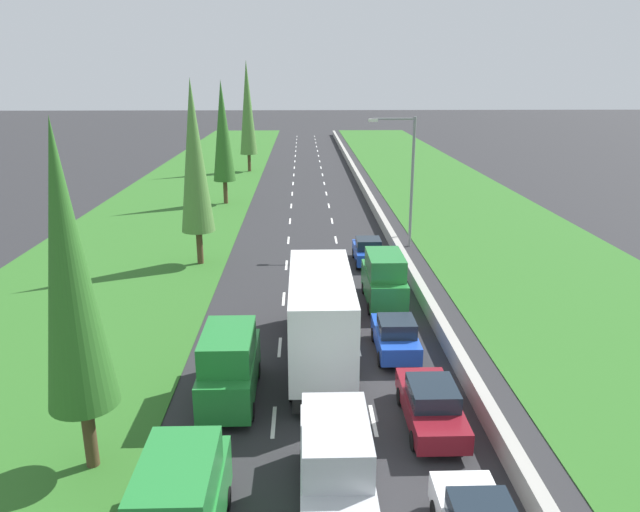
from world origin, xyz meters
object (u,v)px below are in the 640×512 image
green_van_left_lane_second (230,365)px  poplar_tree_second (194,157)px  green_van_left_lane (181,507)px  poplar_tree_fourth (247,108)px  poplar_tree_third (223,132)px  blue_hatchback_right_lane_fifth (368,251)px  maroon_sedan_right_lane (431,405)px  street_light_mast (408,173)px  silver_van_centre_lane (335,463)px  green_van_right_lane (384,279)px  white_box_truck_centre_lane (320,314)px  poplar_tree_nearest (69,271)px  blue_hatchback_right_lane (395,336)px

green_van_left_lane_second → poplar_tree_second: (-3.86, 16.87, 5.42)m
green_van_left_lane → poplar_tree_fourth: poplar_tree_fourth is taller
poplar_tree_third → blue_hatchback_right_lane_fifth: bearing=-59.1°
green_van_left_lane_second → poplar_tree_second: poplar_tree_second is taller
maroon_sedan_right_lane → street_light_mast: street_light_mast is taller
silver_van_centre_lane → green_van_right_lane: 15.77m
maroon_sedan_right_lane → poplar_tree_third: poplar_tree_third is taller
silver_van_centre_lane → poplar_tree_second: 24.55m
poplar_tree_second → poplar_tree_fourth: (-0.08, 38.43, 0.97)m
maroon_sedan_right_lane → white_box_truck_centre_lane: bearing=127.1°
maroon_sedan_right_lane → street_light_mast: bearing=82.8°
green_van_right_lane → street_light_mast: bearing=75.0°
poplar_tree_second → maroon_sedan_right_lane: bearing=-59.8°
green_van_left_lane → street_light_mast: 30.15m
silver_van_centre_lane → street_light_mast: 27.49m
silver_van_centre_lane → green_van_left_lane_second: (-3.58, 5.89, 0.00)m
white_box_truck_centre_lane → blue_hatchback_right_lane_fifth: white_box_truck_centre_lane is taller
white_box_truck_centre_lane → poplar_tree_second: poplar_tree_second is taller
white_box_truck_centre_lane → street_light_mast: 19.11m
silver_van_centre_lane → poplar_tree_nearest: poplar_tree_nearest is taller
silver_van_centre_lane → poplar_tree_third: poplar_tree_third is taller
maroon_sedan_right_lane → poplar_tree_third: bearing=107.1°
blue_hatchback_right_lane → street_light_mast: 17.84m
blue_hatchback_right_lane_fifth → green_van_left_lane_second: green_van_left_lane_second is taller
green_van_left_lane → blue_hatchback_right_lane_fifth: (7.22, 24.13, -0.56)m
blue_hatchback_right_lane_fifth → green_van_left_lane_second: (-6.89, -16.61, 0.56)m
white_box_truck_centre_lane → poplar_tree_nearest: poplar_tree_nearest is taller
green_van_left_lane → green_van_right_lane: bearing=66.8°
green_van_left_lane_second → blue_hatchback_right_lane_fifth: bearing=67.5°
white_box_truck_centre_lane → blue_hatchback_right_lane_fifth: size_ratio=2.41×
maroon_sedan_right_lane → poplar_tree_second: (-10.95, 18.84, 6.01)m
white_box_truck_centre_lane → poplar_tree_nearest: (-7.25, -6.74, 4.19)m
silver_van_centre_lane → poplar_tree_third: (-8.10, 41.56, 5.29)m
poplar_tree_second → white_box_truck_centre_lane: bearing=-62.5°
green_van_right_lane → green_van_left_lane_second: (-6.98, -9.51, 0.00)m
green_van_right_lane → poplar_tree_second: poplar_tree_second is taller
green_van_right_lane → poplar_tree_second: (-10.84, 7.36, 5.42)m
poplar_tree_third → poplar_tree_fourth: 19.66m
white_box_truck_centre_lane → silver_van_centre_lane: bearing=-89.0°
blue_hatchback_right_lane → poplar_tree_second: poplar_tree_second is taller
green_van_right_lane → poplar_tree_nearest: bearing=-128.9°
blue_hatchback_right_lane → green_van_right_lane: size_ratio=0.80×
poplar_tree_nearest → maroon_sedan_right_lane: bearing=9.9°
green_van_left_lane_second → street_light_mast: (9.94, 20.58, 3.83)m
blue_hatchback_right_lane → green_van_left_lane: bearing=-122.3°
green_van_right_lane → white_box_truck_centre_lane: bearing=-118.1°
maroon_sedan_right_lane → silver_van_centre_lane: bearing=-131.9°
blue_hatchback_right_lane_fifth → poplar_tree_third: (-11.41, 19.06, 5.86)m
poplar_tree_second → street_light_mast: (13.80, 3.71, -1.59)m
poplar_tree_fourth → green_van_right_lane: bearing=-76.6°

